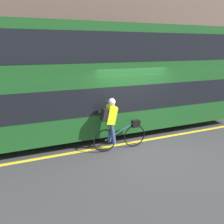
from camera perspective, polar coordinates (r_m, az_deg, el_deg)
name	(u,v)px	position (r m, az deg, el deg)	size (l,w,h in m)	color
ground_plane	(136,144)	(7.47, 6.42, -8.42)	(80.00, 80.00, 0.00)	#38383A
road_center_line	(134,142)	(7.62, 5.74, -7.84)	(50.00, 0.14, 0.01)	yellow
sidewalk_curb	(94,107)	(11.63, -4.71, 1.24)	(60.00, 1.88, 0.15)	gray
building_facade	(86,27)	(12.31, -6.80, 21.29)	(60.00, 0.30, 8.35)	brown
bus	(104,76)	(8.04, -2.15, 9.40)	(10.53, 2.58, 3.86)	black
cyclist_on_bike	(115,123)	(6.70, 0.76, -2.92)	(1.77, 0.32, 1.69)	black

